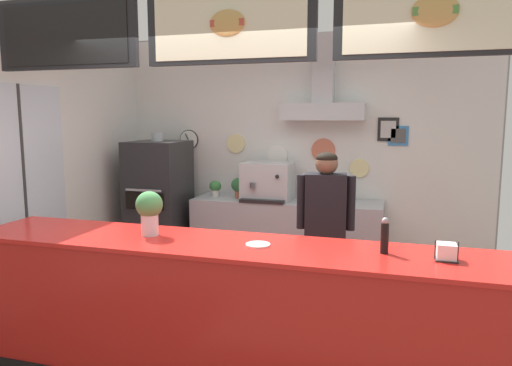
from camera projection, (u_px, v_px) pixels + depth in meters
ground_plane at (241, 351)px, 3.91m from camera, size 5.62×5.62×0.00m
back_wall_assembly at (298, 146)px, 5.73m from camera, size 4.57×2.69×2.90m
left_wall_with_window at (4, 168)px, 4.35m from camera, size 0.15×4.68×2.90m
service_counter at (221, 313)px, 3.41m from camera, size 3.85×0.72×1.04m
back_prep_counter at (286, 239)px, 5.71m from camera, size 2.24×0.64×0.93m
pizza_oven at (159, 206)px, 5.89m from camera, size 0.65×0.73×1.71m
shop_worker at (325, 231)px, 4.35m from camera, size 0.53×0.26×1.60m
espresso_machine at (268, 181)px, 5.65m from camera, size 0.58×0.53×0.44m
potted_sage at (333, 189)px, 5.44m from camera, size 0.25×0.25×0.28m
potted_oregano at (215, 188)px, 5.88m from camera, size 0.15×0.15×0.20m
potted_rosemary at (239, 186)px, 5.78m from camera, size 0.19×0.19×0.24m
napkin_holder at (446, 252)px, 2.93m from camera, size 0.14×0.13×0.12m
pepper_grinder at (385, 236)px, 3.06m from camera, size 0.05×0.05×0.24m
basil_vase at (149, 211)px, 3.52m from camera, size 0.20×0.20×0.33m
condiment_plate at (258, 245)px, 3.26m from camera, size 0.17×0.17×0.01m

